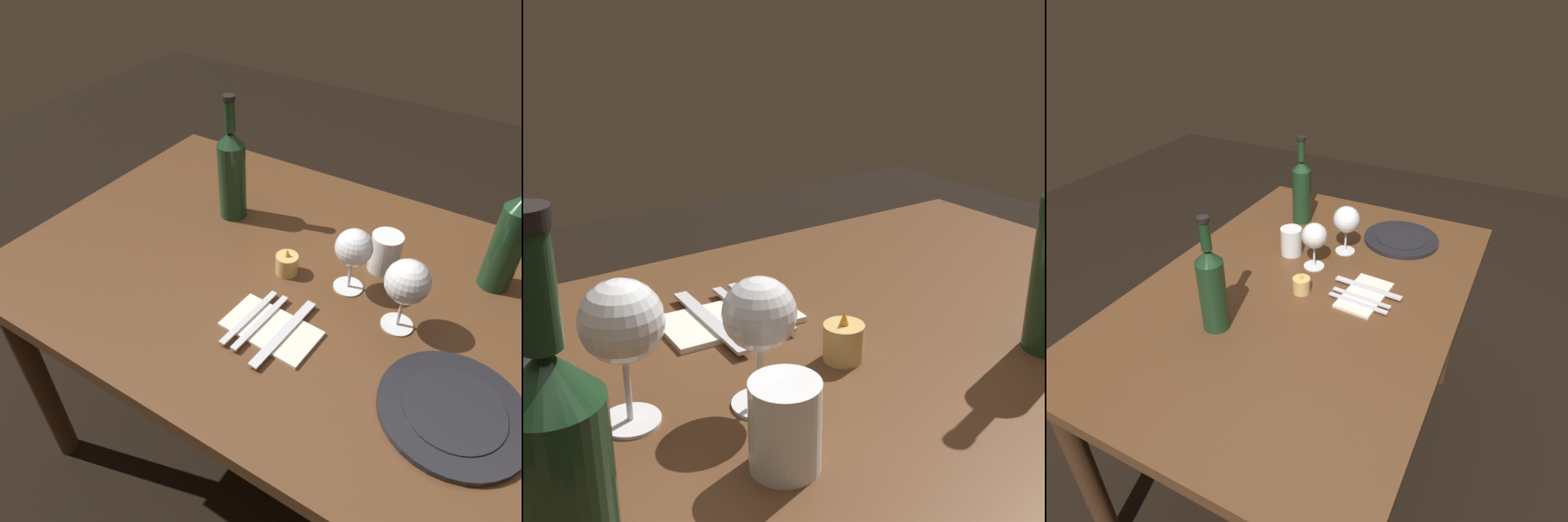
% 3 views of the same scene
% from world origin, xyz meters
% --- Properties ---
extents(ground_plane, '(6.00, 6.00, 0.00)m').
position_xyz_m(ground_plane, '(0.00, 0.00, 0.00)').
color(ground_plane, black).
extents(dining_table, '(1.30, 0.90, 0.74)m').
position_xyz_m(dining_table, '(0.00, 0.00, 0.65)').
color(dining_table, '#56351E').
rests_on(dining_table, ground).
extents(wine_glass_left, '(0.08, 0.08, 0.15)m').
position_xyz_m(wine_glass_left, '(0.13, 0.02, 0.85)').
color(wine_glass_left, white).
rests_on(wine_glass_left, dining_table).
extents(wine_glass_right, '(0.09, 0.09, 0.16)m').
position_xyz_m(wine_glass_right, '(0.26, -0.03, 0.86)').
color(wine_glass_right, white).
rests_on(wine_glass_right, dining_table).
extents(wine_bottle, '(0.07, 0.07, 0.32)m').
position_xyz_m(wine_bottle, '(-0.25, 0.12, 0.87)').
color(wine_bottle, '#19381E').
rests_on(wine_bottle, dining_table).
extents(wine_bottle_second, '(0.07, 0.07, 0.32)m').
position_xyz_m(wine_bottle_second, '(0.40, 0.21, 0.87)').
color(wine_bottle_second, '#19381E').
rests_on(wine_bottle_second, dining_table).
extents(water_tumbler, '(0.07, 0.07, 0.09)m').
position_xyz_m(water_tumbler, '(0.17, 0.13, 0.78)').
color(water_tumbler, white).
rests_on(water_tumbler, dining_table).
extents(votive_candle, '(0.05, 0.05, 0.07)m').
position_xyz_m(votive_candle, '(-0.01, -0.01, 0.76)').
color(votive_candle, '#DBB266').
rests_on(votive_candle, dining_table).
extents(dinner_plate, '(0.26, 0.26, 0.02)m').
position_xyz_m(dinner_plate, '(0.42, -0.18, 0.75)').
color(dinner_plate, black).
rests_on(dinner_plate, dining_table).
extents(folded_napkin, '(0.20, 0.12, 0.01)m').
position_xyz_m(folded_napkin, '(0.05, -0.18, 0.74)').
color(folded_napkin, silver).
rests_on(folded_napkin, dining_table).
extents(fork_inner, '(0.03, 0.18, 0.00)m').
position_xyz_m(fork_inner, '(0.03, -0.18, 0.75)').
color(fork_inner, silver).
rests_on(fork_inner, folded_napkin).
extents(fork_outer, '(0.03, 0.18, 0.00)m').
position_xyz_m(fork_outer, '(0.00, -0.18, 0.75)').
color(fork_outer, silver).
rests_on(fork_outer, folded_napkin).
extents(table_knife, '(0.03, 0.21, 0.00)m').
position_xyz_m(table_knife, '(0.08, -0.18, 0.75)').
color(table_knife, silver).
rests_on(table_knife, folded_napkin).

